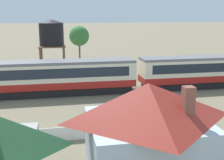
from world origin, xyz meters
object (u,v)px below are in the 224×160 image
at_px(water_tower, 51,34).
at_px(cottage_red_roof, 147,129).
at_px(yard_tree_0, 79,36).
at_px(passenger_train, 139,73).

distance_m(water_tower, cottage_red_roof, 28.02).
bearing_deg(yard_tree_0, passenger_train, -76.43).
height_order(passenger_train, cottage_red_roof, cottage_red_roof).
relative_size(passenger_train, yard_tree_0, 13.05).
bearing_deg(water_tower, cottage_red_roof, -78.55).
bearing_deg(cottage_red_roof, water_tower, 101.45).
distance_m(passenger_train, cottage_red_roof, 18.70).
xyz_separation_m(passenger_train, cottage_red_roof, (-4.83, -18.05, 0.64)).
bearing_deg(cottage_red_roof, passenger_train, 75.03).
bearing_deg(cottage_red_roof, yard_tree_0, 90.86).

